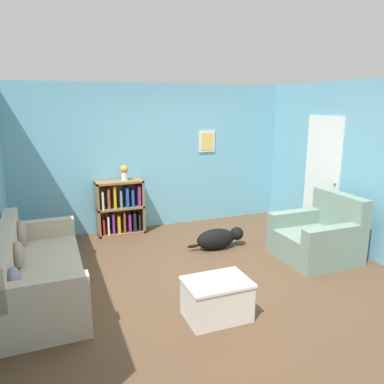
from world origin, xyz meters
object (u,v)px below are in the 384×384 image
at_px(recliner_chair, 319,237).
at_px(coffee_table, 217,298).
at_px(bookshelf, 121,208).
at_px(dog, 219,238).
at_px(vase, 124,172).
at_px(couch, 37,273).

distance_m(recliner_chair, coffee_table, 2.29).
relative_size(bookshelf, dog, 1.01).
bearing_deg(vase, bookshelf, 170.69).
relative_size(bookshelf, coffee_table, 1.38).
bearing_deg(vase, couch, -127.12).
height_order(coffee_table, vase, vase).
bearing_deg(bookshelf, recliner_chair, -40.37).
bearing_deg(coffee_table, dog, 64.15).
bearing_deg(coffee_table, bookshelf, 98.15).
height_order(couch, coffee_table, couch).
relative_size(coffee_table, vase, 2.59).
distance_m(coffee_table, vase, 3.19).
height_order(dog, vase, vase).
relative_size(recliner_chair, dog, 1.09).
distance_m(bookshelf, dog, 1.86).
xyz_separation_m(coffee_table, vase, (-0.35, 3.05, 0.87)).
xyz_separation_m(bookshelf, recliner_chair, (2.53, -2.15, -0.13)).
bearing_deg(recliner_chair, vase, 138.77).
xyz_separation_m(coffee_table, dog, (0.86, 1.77, -0.06)).
distance_m(bookshelf, vase, 0.66).
relative_size(couch, bookshelf, 2.20).
xyz_separation_m(recliner_chair, vase, (-2.44, 2.14, 0.78)).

